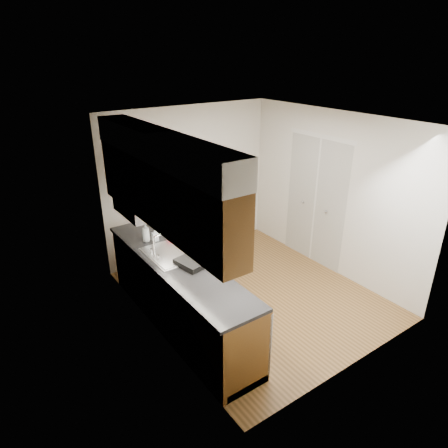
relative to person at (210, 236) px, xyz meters
name	(u,v)px	position (x,y,z in m)	size (l,w,h in m)	color
floor	(253,294)	(0.52, -0.33, -0.95)	(3.50, 3.50, 0.00)	olive
ceiling	(259,120)	(0.52, -0.33, 1.55)	(3.50, 3.50, 0.00)	white
wall_left	(153,244)	(-0.98, -0.33, 0.30)	(0.02, 3.50, 2.50)	silver
wall_right	(332,194)	(2.02, -0.33, 0.30)	(0.02, 3.50, 2.50)	silver
wall_back	(189,182)	(0.52, 1.42, 0.30)	(3.00, 0.02, 2.50)	silver
counter	(179,292)	(-0.68, -0.34, -0.46)	(0.64, 2.80, 1.30)	brown
upper_cabinets	(161,182)	(-0.81, -0.29, 1.00)	(0.47, 2.80, 1.21)	brown
closet_door	(315,202)	(2.01, -0.03, 0.07)	(0.02, 1.22, 2.05)	silver
floor_mat	(210,295)	(0.00, 0.00, -0.95)	(0.49, 0.83, 0.02)	slate
person	(210,236)	(0.00, 0.00, 0.00)	(0.66, 0.44, 1.87)	#88A0A6
soap_bottle_a	(146,232)	(-0.76, 0.37, 0.12)	(0.10, 0.10, 0.26)	silver
soap_bottle_b	(155,235)	(-0.65, 0.32, 0.07)	(0.08, 0.08, 0.17)	silver
soda_can	(168,232)	(-0.46, 0.32, 0.05)	(0.07, 0.07, 0.13)	#A61C32
steel_can	(160,229)	(-0.49, 0.50, 0.05)	(0.07, 0.07, 0.13)	#A5A5AA
dish_rack	(196,261)	(-0.52, -0.51, 0.02)	(0.43, 0.36, 0.07)	black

